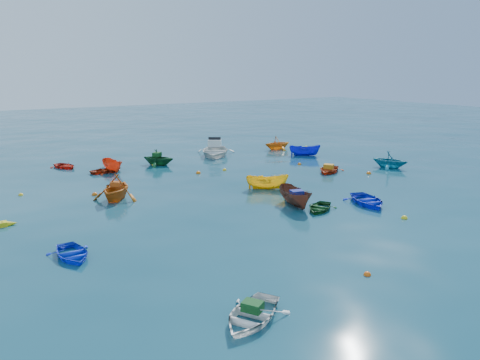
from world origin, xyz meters
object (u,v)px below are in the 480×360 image
dinghy_blue_se (367,204)px  motorboat_white (215,155)px  dinghy_blue_sw (72,257)px  dinghy_white_near (251,320)px

dinghy_blue_se → motorboat_white: motorboat_white is taller
dinghy_blue_sw → motorboat_white: (16.96, 18.06, 0.00)m
dinghy_blue_sw → dinghy_blue_se: 16.94m
dinghy_white_near → motorboat_white: size_ratio=0.56×
dinghy_blue_sw → dinghy_blue_se: bearing=-5.1°
dinghy_white_near → motorboat_white: motorboat_white is taller
dinghy_blue_sw → dinghy_blue_se: dinghy_blue_se is taller
dinghy_blue_sw → motorboat_white: size_ratio=0.52×
dinghy_blue_se → dinghy_white_near: bearing=-129.9°
dinghy_white_near → motorboat_white: bearing=121.6°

